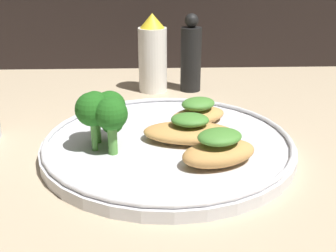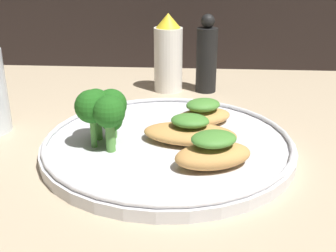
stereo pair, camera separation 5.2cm
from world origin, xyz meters
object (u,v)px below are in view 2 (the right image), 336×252
at_px(broccoli_bunch, 103,109).
at_px(pepper_grinder, 207,57).
at_px(sauce_bottle, 168,55).
at_px(plate, 168,144).

bearing_deg(broccoli_bunch, pepper_grinder, 64.60).
distance_m(broccoli_bunch, sauce_bottle, 0.27).
bearing_deg(sauce_bottle, pepper_grinder, 0.00).
height_order(plate, broccoli_bunch, broccoli_bunch).
relative_size(plate, sauce_bottle, 2.29).
distance_m(broccoli_bunch, pepper_grinder, 0.30).
height_order(broccoli_bunch, sauce_bottle, sauce_bottle).
relative_size(broccoli_bunch, sauce_bottle, 0.57).
bearing_deg(pepper_grinder, sauce_bottle, 180.00).
height_order(plate, sauce_bottle, sauce_bottle).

